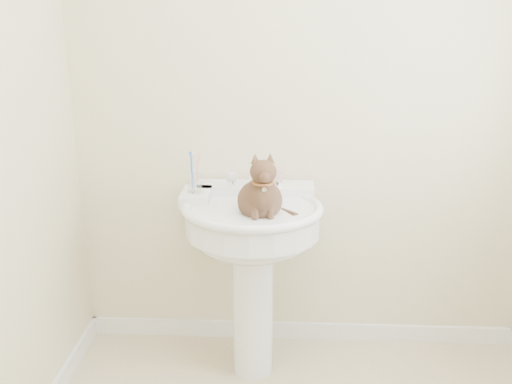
# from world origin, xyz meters

# --- Properties ---
(wall_back) EXTENTS (2.20, 0.00, 2.50)m
(wall_back) POSITION_xyz_m (0.00, 1.10, 1.25)
(wall_back) COLOR beige
(wall_back) RESTS_ON ground
(baseboard_back) EXTENTS (2.20, 0.02, 0.09)m
(baseboard_back) POSITION_xyz_m (0.00, 1.09, 0.04)
(baseboard_back) COLOR white
(baseboard_back) RESTS_ON floor
(pedestal_sink) EXTENTS (0.63, 0.62, 0.87)m
(pedestal_sink) POSITION_xyz_m (-0.23, 0.81, 0.69)
(pedestal_sink) COLOR white
(pedestal_sink) RESTS_ON floor
(faucet) EXTENTS (0.28, 0.12, 0.14)m
(faucet) POSITION_xyz_m (-0.23, 0.96, 0.92)
(faucet) COLOR silver
(faucet) RESTS_ON pedestal_sink
(soap_bar) EXTENTS (0.09, 0.06, 0.03)m
(soap_bar) POSITION_xyz_m (-0.15, 1.05, 0.89)
(soap_bar) COLOR red
(soap_bar) RESTS_ON pedestal_sink
(toothbrush_cup) EXTENTS (0.07, 0.07, 0.18)m
(toothbrush_cup) POSITION_xyz_m (-0.49, 0.87, 0.92)
(toothbrush_cup) COLOR silver
(toothbrush_cup) RESTS_ON pedestal_sink
(cat) EXTENTS (0.21, 0.26, 0.39)m
(cat) POSITION_xyz_m (-0.19, 0.73, 0.91)
(cat) COLOR brown
(cat) RESTS_ON pedestal_sink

